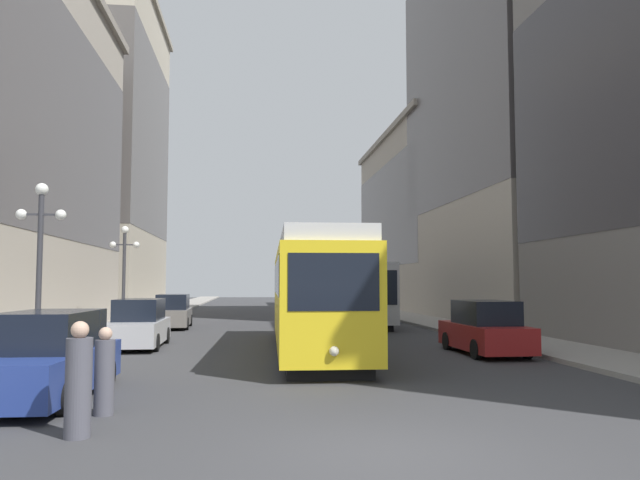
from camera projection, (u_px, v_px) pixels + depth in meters
The scene contains 16 objects.
ground_plane at pixel (385, 454), 8.57m from camera, with size 200.00×200.00×0.00m, color #38383A.
sidewalk_left at pixel (159, 314), 47.20m from camera, with size 3.22×120.00×0.15m, color gray.
sidewalk_right at pixel (386, 312), 49.23m from camera, with size 3.22×120.00×0.15m, color gray.
streetcar at pixel (313, 292), 21.77m from camera, with size 3.07×14.72×3.89m.
transit_bus at pixel (351, 291), 35.95m from camera, with size 2.77×12.67×3.45m.
parked_car_left_near at pixel (173, 312), 32.90m from camera, with size 2.02×4.92×1.82m.
parked_car_left_mid at pixel (139, 325), 22.93m from camera, with size 1.94×4.86×1.82m.
parked_car_right_far at pixel (485, 329), 20.79m from camera, with size 1.89×4.59×1.82m.
parked_car_left_far at pixel (48, 358), 12.65m from camera, with size 2.01×5.05×1.82m.
pedestrian_crossing_near at pixel (105, 374), 11.16m from camera, with size 0.36×0.36×1.60m.
pedestrian_crossing_far at pixel (79, 383), 9.53m from camera, with size 0.41×0.41×1.81m.
lamp_post_left_near at pixel (40, 243), 17.61m from camera, with size 1.41×0.36×5.18m.
lamp_post_left_far at pixel (124, 261), 29.31m from camera, with size 1.41×0.36×5.03m.
building_left_corner at pixel (94, 149), 53.30m from camera, with size 10.71×19.84×27.48m.
building_right_corner at pixel (527, 81), 40.24m from camera, with size 11.76×19.98×30.58m.
building_right_midblock at pixel (445, 220), 58.14m from camera, with size 12.48×23.90×16.46m.
Camera 1 is at (-1.90, -8.60, 2.40)m, focal length 34.14 mm.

